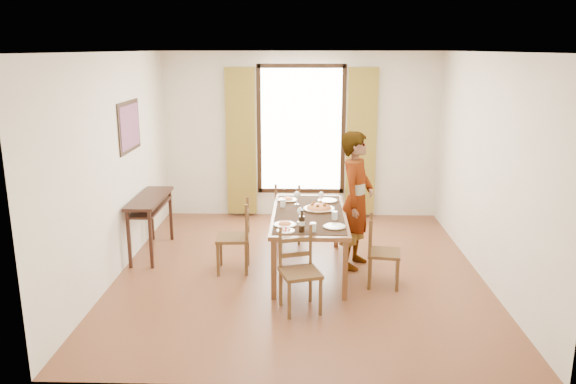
{
  "coord_description": "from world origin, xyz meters",
  "views": [
    {
      "loc": [
        0.05,
        -6.64,
        2.74
      ],
      "look_at": [
        -0.15,
        0.13,
        1.0
      ],
      "focal_mm": 35.0,
      "sensor_mm": 36.0,
      "label": 1
    }
  ],
  "objects_px": {
    "dining_table": "(309,218)",
    "man": "(356,200)",
    "pasta_platter": "(319,206)",
    "console_table": "(150,205)"
  },
  "relations": [
    {
      "from": "console_table",
      "to": "pasta_platter",
      "type": "relative_size",
      "value": 3.0
    },
    {
      "from": "console_table",
      "to": "dining_table",
      "type": "bearing_deg",
      "value": -14.44
    },
    {
      "from": "pasta_platter",
      "to": "console_table",
      "type": "bearing_deg",
      "value": 169.58
    },
    {
      "from": "man",
      "to": "pasta_platter",
      "type": "xyz_separation_m",
      "value": [
        -0.47,
        -0.04,
        -0.07
      ]
    },
    {
      "from": "dining_table",
      "to": "man",
      "type": "height_order",
      "value": "man"
    },
    {
      "from": "dining_table",
      "to": "pasta_platter",
      "type": "bearing_deg",
      "value": 46.77
    },
    {
      "from": "console_table",
      "to": "dining_table",
      "type": "relative_size",
      "value": 0.65
    },
    {
      "from": "console_table",
      "to": "pasta_platter",
      "type": "xyz_separation_m",
      "value": [
        2.27,
        -0.42,
        0.12
      ]
    },
    {
      "from": "man",
      "to": "pasta_platter",
      "type": "relative_size",
      "value": 4.38
    },
    {
      "from": "console_table",
      "to": "man",
      "type": "height_order",
      "value": "man"
    }
  ]
}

